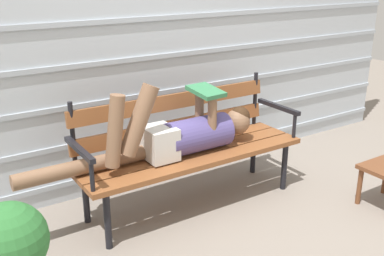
{
  "coord_description": "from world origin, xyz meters",
  "views": [
    {
      "loc": [
        -1.64,
        -2.36,
        1.67
      ],
      "look_at": [
        0.0,
        0.16,
        0.6
      ],
      "focal_mm": 42.64,
      "sensor_mm": 36.0,
      "label": 1
    }
  ],
  "objects": [
    {
      "name": "ground_plane",
      "position": [
        0.0,
        0.0,
        0.0
      ],
      "size": [
        12.0,
        12.0,
        0.0
      ],
      "primitive_type": "plane",
      "color": "gray"
    },
    {
      "name": "house_siding",
      "position": [
        0.0,
        0.75,
        1.16
      ],
      "size": [
        5.4,
        0.08,
        2.32
      ],
      "color": "#B2BCC6",
      "rests_on": "ground"
    },
    {
      "name": "park_bench",
      "position": [
        0.0,
        0.23,
        0.47
      ],
      "size": [
        1.69,
        0.49,
        0.86
      ],
      "color": "brown",
      "rests_on": "ground"
    },
    {
      "name": "reclining_person",
      "position": [
        -0.11,
        0.16,
        0.58
      ],
      "size": [
        1.72,
        0.26,
        0.57
      ],
      "color": "#514784"
    }
  ]
}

